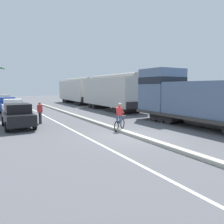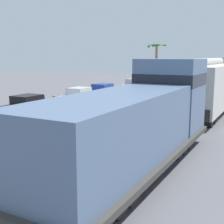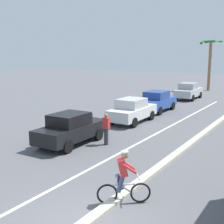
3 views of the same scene
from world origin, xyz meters
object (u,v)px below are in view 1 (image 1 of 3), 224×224
Objects in this scene: parked_car_white at (13,108)px; pedestrian_by_cars at (40,112)px; parked_car_black at (18,116)px; hopper_car_middle at (77,91)px; parked_car_silver at (3,101)px; parked_car_blue at (7,104)px; locomotive at (197,100)px; hopper_car_lead at (111,92)px; cyclist at (119,117)px.

parked_car_white is 2.60× the size of pedestrian_by_cars.
hopper_car_middle is at bearing 59.06° from parked_car_black.
parked_car_silver and pedestrian_by_cars have the same top height.
hopper_car_middle is 2.52× the size of parked_car_blue.
parked_car_white is 12.19m from parked_car_silver.
locomotive is 19.41m from parked_car_blue.
hopper_car_lead is 11.60m from hopper_car_middle.
locomotive is at bearing -47.15° from parked_car_white.
parked_car_blue is 0.99× the size of parked_car_silver.
hopper_car_middle is at bearing 61.79° from pedestrian_by_cars.
locomotive is 12.29m from parked_car_black.
hopper_car_lead is 12.92m from parked_car_black.
hopper_car_lead is 2.52× the size of parked_car_white.
parked_car_black is (-10.97, -18.30, -1.26)m from hopper_car_middle.
cyclist is at bearing -69.69° from parked_car_blue.
locomotive is 2.75× the size of parked_car_black.
hopper_car_middle is at bearing 48.73° from parked_car_white.
hopper_car_lead is at bearing -19.51° from parked_car_blue.
parked_car_black is 1.00× the size of parked_car_white.
parked_car_black is at bearing -92.45° from parked_car_white.
hopper_car_middle is 16.29m from parked_car_white.
locomotive reaches higher than pedestrian_by_cars.
parked_car_silver is at bearing 89.83° from parked_car_black.
hopper_car_lead is 2.51× the size of parked_car_black.
cyclist is (-5.47, -22.42, -1.26)m from hopper_car_middle.
hopper_car_lead is 6.18× the size of cyclist.
hopper_car_middle reaches higher than pedestrian_by_cars.
hopper_car_middle is at bearing 76.28° from cyclist.
locomotive is 11.33m from pedestrian_by_cars.
cyclist is at bearing -36.86° from parked_car_black.
parked_car_silver is at bearing 90.98° from parked_car_white.
cyclist reaches higher than pedestrian_by_cars.
locomotive is 1.10× the size of hopper_car_middle.
locomotive is 1.10× the size of hopper_car_lead.
parked_car_silver is (0.05, 18.28, 0.00)m from parked_car_black.
hopper_car_lead is at bearing 31.42° from parked_car_black.
hopper_car_lead reaches higher than parked_car_blue.
parked_car_blue is 2.59× the size of pedestrian_by_cars.
parked_car_blue is (0.06, 10.57, 0.00)m from parked_car_black.
cyclist is (5.45, -22.40, 0.00)m from parked_car_silver.
cyclist reaches higher than parked_car_white.
parked_car_black is 6.87m from cyclist.
cyclist reaches higher than parked_car_blue.
parked_car_blue and pedestrian_by_cars have the same top height.
locomotive is at bearing -90.00° from hopper_car_middle.
cyclist is 6.31m from pedestrian_by_cars.
hopper_car_middle is 6.18× the size of cyclist.
parked_car_white is at bearing -131.27° from hopper_car_middle.
hopper_car_lead is 1.00× the size of hopper_car_middle.
hopper_car_middle is 2.52× the size of parked_car_white.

